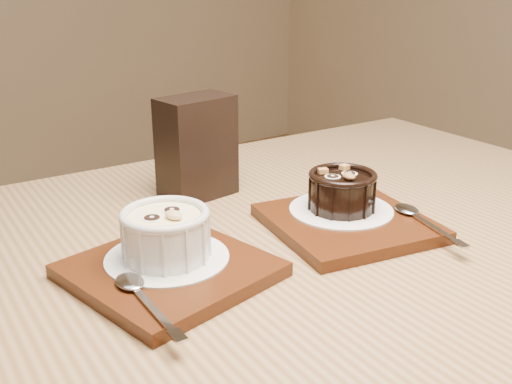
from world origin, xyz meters
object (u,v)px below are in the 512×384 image
condiment_stand (197,147)px  ramekin_dark (342,189)px  table (260,327)px  ramekin_white (166,232)px  tray_right (348,223)px  tray_left (170,270)px

condiment_stand → ramekin_dark: bearing=-61.6°
table → ramekin_white: ramekin_white is taller
table → tray_right: 0.16m
ramekin_white → condiment_stand: condiment_stand is taller
tray_left → tray_right: same height
condiment_stand → ramekin_white: bearing=-128.4°
ramekin_white → condiment_stand: bearing=36.3°
tray_left → condiment_stand: bearing=52.7°
tray_right → condiment_stand: condiment_stand is taller
table → tray_left: 0.14m
tray_left → table: bearing=-9.7°
ramekin_dark → ramekin_white: bearing=-173.7°
tray_right → table: bearing=-179.7°
table → condiment_stand: (0.04, 0.21, 0.16)m
table → tray_right: bearing=0.3°
table → tray_left: tray_left is taller
ramekin_dark → table: bearing=-162.8°
tray_right → ramekin_dark: (0.01, 0.02, 0.04)m
tray_left → ramekin_white: bearing=72.5°
tray_right → ramekin_dark: 0.04m
ramekin_white → table: bearing=-32.2°
tray_left → condiment_stand: size_ratio=1.29×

